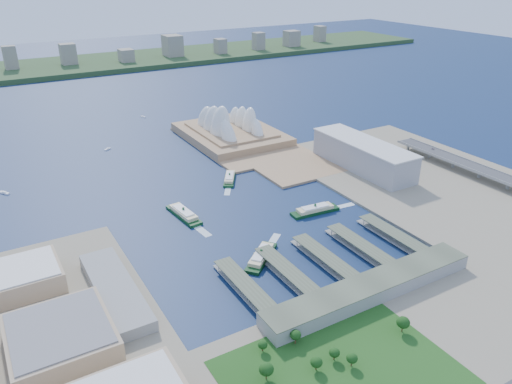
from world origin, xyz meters
TOP-DOWN VIEW (x-y plane):
  - ground at (0.00, 0.00)m, footprint 3000.00×3000.00m
  - south_land at (0.00, -210.00)m, footprint 720.00×180.00m
  - east_land at (240.00, -50.00)m, footprint 240.00×500.00m
  - peninsula at (107.50, 260.00)m, footprint 135.00×220.00m
  - far_shore at (0.00, 980.00)m, footprint 2200.00×260.00m
  - opera_house at (105.00, 280.00)m, footprint 134.00×180.00m
  - toaster_building at (195.00, 80.00)m, footprint 45.00×155.00m
  - expressway at (300.00, -60.00)m, footprint 26.00×340.00m
  - west_buildings at (-250.00, -70.00)m, footprint 200.00×280.00m
  - ferry_wharves at (14.00, -75.00)m, footprint 184.00×90.00m
  - terminal_building at (15.00, -135.00)m, footprint 200.00×28.00m
  - park at (-60.00, -190.00)m, footprint 150.00×110.00m
  - far_skyline at (0.00, 960.00)m, footprint 1900.00×140.00m
  - ferry_a at (-60.77, 75.40)m, footprint 20.02×58.54m
  - ferry_b at (28.03, 137.76)m, footprint 36.54×48.13m
  - ferry_c at (-32.15, -39.87)m, footprint 50.47×45.26m
  - ferry_d at (67.07, 10.86)m, footprint 56.67×18.68m
  - boat_a at (-221.89, 237.49)m, footprint 11.14×14.36m
  - boat_b at (-74.92, 326.21)m, footprint 10.02×8.53m
  - boat_c at (164.73, 392.28)m, footprint 5.70×12.28m
  - boat_e at (24.78, 461.12)m, footprint 6.56×10.45m
  - car_c at (304.00, 59.77)m, footprint 1.78×4.37m

SIDE VIEW (x-z plane):
  - ground at x=0.00m, z-range 0.00..0.00m
  - boat_e at x=24.78m, z-range 0.00..2.45m
  - boat_b at x=-74.92m, z-range 0.00..2.66m
  - boat_c at x=164.73m, z-range 0.00..2.66m
  - boat_a at x=-221.89m, z-range 0.00..2.84m
  - south_land at x=0.00m, z-range 0.00..3.00m
  - east_land at x=240.00m, z-range 0.00..3.00m
  - peninsula at x=107.50m, z-range 0.00..3.00m
  - ferry_b at x=28.03m, z-range 0.00..9.26m
  - ferry_wharves at x=14.00m, z-range 0.00..9.30m
  - ferry_c at x=-32.15m, z-range 0.00..10.25m
  - ferry_d at x=67.07m, z-range 0.00..10.53m
  - ferry_a at x=-60.77m, z-range 0.00..10.85m
  - far_shore at x=0.00m, z-range 0.00..12.00m
  - expressway at x=300.00m, z-range 3.00..14.85m
  - terminal_building at x=15.00m, z-range 3.00..15.00m
  - park at x=-60.00m, z-range 3.00..19.00m
  - car_c at x=304.00m, z-range 14.85..16.12m
  - west_buildings at x=-250.00m, z-range 3.00..30.00m
  - toaster_building at x=195.00m, z-range 3.00..38.00m
  - opera_house at x=105.00m, z-range 3.00..61.00m
  - far_skyline at x=0.00m, z-range 12.00..67.00m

